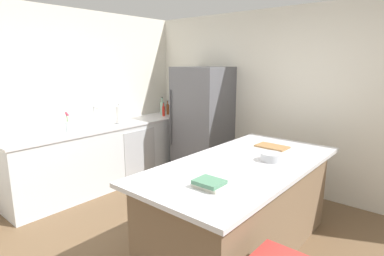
{
  "coord_description": "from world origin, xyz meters",
  "views": [
    {
      "loc": [
        1.81,
        -2.0,
        1.86
      ],
      "look_at": [
        -0.77,
        1.04,
        1.0
      ],
      "focal_mm": 28.83,
      "sensor_mm": 36.0,
      "label": 1
    }
  ],
  "objects_px": {
    "sink_faucet": "(95,116)",
    "paper_towel_roll": "(119,115)",
    "cookbook_stack": "(209,184)",
    "gin_bottle": "(162,108)",
    "mixing_bowl": "(271,157)",
    "soda_bottle": "(170,106)",
    "flower_vase": "(68,125)",
    "cutting_board": "(272,147)",
    "hot_sauce_bottle": "(164,111)",
    "refrigerator": "(202,123)",
    "kitchen_island": "(242,206)",
    "vinegar_bottle": "(168,109)"
  },
  "relations": [
    {
      "from": "refrigerator",
      "to": "flower_vase",
      "type": "bearing_deg",
      "value": -114.93
    },
    {
      "from": "kitchen_island",
      "to": "refrigerator",
      "type": "bearing_deg",
      "value": 139.22
    },
    {
      "from": "paper_towel_roll",
      "to": "hot_sauce_bottle",
      "type": "relative_size",
      "value": 1.31
    },
    {
      "from": "kitchen_island",
      "to": "mixing_bowl",
      "type": "relative_size",
      "value": 10.88
    },
    {
      "from": "sink_faucet",
      "to": "paper_towel_roll",
      "type": "distance_m",
      "value": 0.37
    },
    {
      "from": "flower_vase",
      "to": "cookbook_stack",
      "type": "distance_m",
      "value": 2.57
    },
    {
      "from": "sink_faucet",
      "to": "mixing_bowl",
      "type": "height_order",
      "value": "sink_faucet"
    },
    {
      "from": "refrigerator",
      "to": "paper_towel_roll",
      "type": "height_order",
      "value": "refrigerator"
    },
    {
      "from": "hot_sauce_bottle",
      "to": "soda_bottle",
      "type": "bearing_deg",
      "value": 110.78
    },
    {
      "from": "refrigerator",
      "to": "gin_bottle",
      "type": "xyz_separation_m",
      "value": [
        -0.88,
        -0.04,
        0.16
      ]
    },
    {
      "from": "flower_vase",
      "to": "gin_bottle",
      "type": "relative_size",
      "value": 0.89
    },
    {
      "from": "mixing_bowl",
      "to": "refrigerator",
      "type": "bearing_deg",
      "value": 147.0
    },
    {
      "from": "sink_faucet",
      "to": "gin_bottle",
      "type": "relative_size",
      "value": 0.95
    },
    {
      "from": "flower_vase",
      "to": "hot_sauce_bottle",
      "type": "xyz_separation_m",
      "value": [
        0.09,
        1.71,
        -0.01
      ]
    },
    {
      "from": "sink_faucet",
      "to": "soda_bottle",
      "type": "distance_m",
      "value": 1.54
    },
    {
      "from": "hot_sauce_bottle",
      "to": "flower_vase",
      "type": "bearing_deg",
      "value": -92.96
    },
    {
      "from": "kitchen_island",
      "to": "soda_bottle",
      "type": "bearing_deg",
      "value": 148.33
    },
    {
      "from": "kitchen_island",
      "to": "sink_faucet",
      "type": "height_order",
      "value": "sink_faucet"
    },
    {
      "from": "paper_towel_roll",
      "to": "cutting_board",
      "type": "relative_size",
      "value": 0.89
    },
    {
      "from": "vinegar_bottle",
      "to": "cookbook_stack",
      "type": "relative_size",
      "value": 1.04
    },
    {
      "from": "refrigerator",
      "to": "soda_bottle",
      "type": "height_order",
      "value": "refrigerator"
    },
    {
      "from": "sink_faucet",
      "to": "cutting_board",
      "type": "xyz_separation_m",
      "value": [
        2.46,
        0.7,
        -0.17
      ]
    },
    {
      "from": "vinegar_bottle",
      "to": "cookbook_stack",
      "type": "distance_m",
      "value": 3.32
    },
    {
      "from": "refrigerator",
      "to": "gin_bottle",
      "type": "distance_m",
      "value": 0.9
    },
    {
      "from": "cookbook_stack",
      "to": "hot_sauce_bottle",
      "type": "bearing_deg",
      "value": 141.85
    },
    {
      "from": "sink_faucet",
      "to": "hot_sauce_bottle",
      "type": "height_order",
      "value": "sink_faucet"
    },
    {
      "from": "flower_vase",
      "to": "cutting_board",
      "type": "bearing_deg",
      "value": 25.44
    },
    {
      "from": "cutting_board",
      "to": "paper_towel_roll",
      "type": "bearing_deg",
      "value": -171.88
    },
    {
      "from": "kitchen_island",
      "to": "gin_bottle",
      "type": "bearing_deg",
      "value": 151.72
    },
    {
      "from": "gin_bottle",
      "to": "mixing_bowl",
      "type": "relative_size",
      "value": 1.51
    },
    {
      "from": "refrigerator",
      "to": "hot_sauce_bottle",
      "type": "distance_m",
      "value": 0.79
    },
    {
      "from": "flower_vase",
      "to": "paper_towel_roll",
      "type": "height_order",
      "value": "paper_towel_roll"
    },
    {
      "from": "refrigerator",
      "to": "sink_faucet",
      "type": "bearing_deg",
      "value": -123.1
    },
    {
      "from": "hot_sauce_bottle",
      "to": "mixing_bowl",
      "type": "bearing_deg",
      "value": -21.97
    },
    {
      "from": "gin_bottle",
      "to": "mixing_bowl",
      "type": "distance_m",
      "value": 2.88
    },
    {
      "from": "sink_faucet",
      "to": "mixing_bowl",
      "type": "xyz_separation_m",
      "value": [
        2.68,
        0.24,
        -0.14
      ]
    },
    {
      "from": "flower_vase",
      "to": "hot_sauce_bottle",
      "type": "height_order",
      "value": "flower_vase"
    },
    {
      "from": "flower_vase",
      "to": "soda_bottle",
      "type": "bearing_deg",
      "value": 90.42
    },
    {
      "from": "soda_bottle",
      "to": "cutting_board",
      "type": "distance_m",
      "value": 2.57
    },
    {
      "from": "flower_vase",
      "to": "vinegar_bottle",
      "type": "distance_m",
      "value": 1.89
    },
    {
      "from": "paper_towel_roll",
      "to": "cookbook_stack",
      "type": "height_order",
      "value": "paper_towel_roll"
    },
    {
      "from": "refrigerator",
      "to": "hot_sauce_bottle",
      "type": "bearing_deg",
      "value": -170.63
    },
    {
      "from": "kitchen_island",
      "to": "flower_vase",
      "type": "distance_m",
      "value": 2.55
    },
    {
      "from": "gin_bottle",
      "to": "cutting_board",
      "type": "distance_m",
      "value": 2.53
    },
    {
      "from": "mixing_bowl",
      "to": "cutting_board",
      "type": "distance_m",
      "value": 0.51
    },
    {
      "from": "paper_towel_roll",
      "to": "kitchen_island",
      "type": "bearing_deg",
      "value": -8.13
    },
    {
      "from": "kitchen_island",
      "to": "paper_towel_roll",
      "type": "xyz_separation_m",
      "value": [
        -2.4,
        0.34,
        0.6
      ]
    },
    {
      "from": "refrigerator",
      "to": "mixing_bowl",
      "type": "xyz_separation_m",
      "value": [
        1.77,
        -1.15,
        0.06
      ]
    },
    {
      "from": "refrigerator",
      "to": "hot_sauce_bottle",
      "type": "xyz_separation_m",
      "value": [
        -0.77,
        -0.13,
        0.13
      ]
    },
    {
      "from": "vinegar_bottle",
      "to": "cookbook_stack",
      "type": "bearing_deg",
      "value": -39.81
    }
  ]
}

